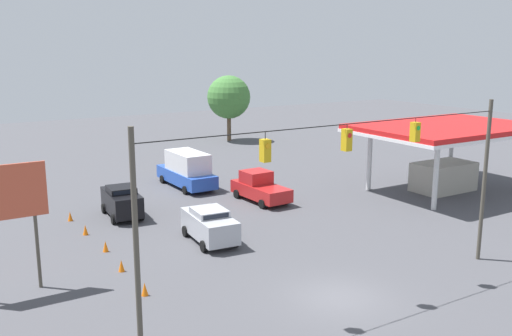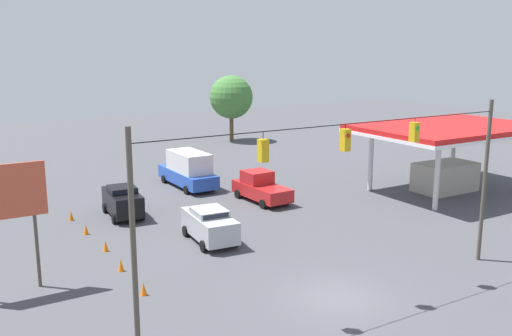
{
  "view_description": "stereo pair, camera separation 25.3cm",
  "coord_description": "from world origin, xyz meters",
  "px_view_note": "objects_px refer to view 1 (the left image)",
  "views": [
    {
      "loc": [
        15.4,
        18.03,
        10.89
      ],
      "look_at": [
        -0.87,
        -8.38,
        4.24
      ],
      "focal_mm": 40.0,
      "sensor_mm": 36.0,
      "label": 1
    },
    {
      "loc": [
        15.19,
        18.16,
        10.89
      ],
      "look_at": [
        -0.87,
        -8.38,
        4.24
      ],
      "focal_mm": 40.0,
      "sensor_mm": 36.0,
      "label": 2
    }
  ],
  "objects_px": {
    "traffic_cone_second": "(121,266)",
    "traffic_cone_third": "(106,246)",
    "box_truck_blue_oncoming_deep": "(187,170)",
    "tree_horizon_left": "(229,97)",
    "sedan_silver_withflow_mid": "(210,224)",
    "traffic_cone_nearest": "(145,289)",
    "traffic_cone_fifth": "(70,216)",
    "sedan_black_withflow_far": "(122,201)",
    "traffic_cone_fourth": "(85,230)",
    "overhead_signal_span": "(345,185)",
    "gas_station": "(446,143)",
    "pickup_truck_red_oncoming_far": "(260,188)"
  },
  "relations": [
    {
      "from": "traffic_cone_second",
      "to": "traffic_cone_fifth",
      "type": "relative_size",
      "value": 1.0
    },
    {
      "from": "traffic_cone_second",
      "to": "traffic_cone_fourth",
      "type": "height_order",
      "value": "same"
    },
    {
      "from": "sedan_silver_withflow_mid",
      "to": "traffic_cone_third",
      "type": "distance_m",
      "value": 5.79
    },
    {
      "from": "pickup_truck_red_oncoming_far",
      "to": "tree_horizon_left",
      "type": "relative_size",
      "value": 0.67
    },
    {
      "from": "overhead_signal_span",
      "to": "traffic_cone_nearest",
      "type": "distance_m",
      "value": 9.99
    },
    {
      "from": "traffic_cone_second",
      "to": "gas_station",
      "type": "bearing_deg",
      "value": -174.18
    },
    {
      "from": "sedan_black_withflow_far",
      "to": "tree_horizon_left",
      "type": "bearing_deg",
      "value": -131.97
    },
    {
      "from": "traffic_cone_fourth",
      "to": "gas_station",
      "type": "distance_m",
      "value": 26.79
    },
    {
      "from": "pickup_truck_red_oncoming_far",
      "to": "traffic_cone_nearest",
      "type": "relative_size",
      "value": 8.37
    },
    {
      "from": "traffic_cone_second",
      "to": "tree_horizon_left",
      "type": "xyz_separation_m",
      "value": [
        -23.82,
        -32.02,
        4.78
      ]
    },
    {
      "from": "box_truck_blue_oncoming_deep",
      "to": "gas_station",
      "type": "bearing_deg",
      "value": 145.09
    },
    {
      "from": "traffic_cone_nearest",
      "to": "traffic_cone_second",
      "type": "xyz_separation_m",
      "value": [
        -0.02,
        -3.24,
        0.0
      ]
    },
    {
      "from": "box_truck_blue_oncoming_deep",
      "to": "traffic_cone_third",
      "type": "relative_size",
      "value": 10.78
    },
    {
      "from": "box_truck_blue_oncoming_deep",
      "to": "tree_horizon_left",
      "type": "bearing_deg",
      "value": -127.38
    },
    {
      "from": "pickup_truck_red_oncoming_far",
      "to": "sedan_black_withflow_far",
      "type": "bearing_deg",
      "value": -8.18
    },
    {
      "from": "overhead_signal_span",
      "to": "box_truck_blue_oncoming_deep",
      "type": "xyz_separation_m",
      "value": [
        -2.86,
        -22.14,
        -3.77
      ]
    },
    {
      "from": "traffic_cone_nearest",
      "to": "tree_horizon_left",
      "type": "xyz_separation_m",
      "value": [
        -23.84,
        -35.26,
        4.78
      ]
    },
    {
      "from": "traffic_cone_second",
      "to": "traffic_cone_fifth",
      "type": "height_order",
      "value": "same"
    },
    {
      "from": "gas_station",
      "to": "traffic_cone_fifth",
      "type": "bearing_deg",
      "value": -15.11
    },
    {
      "from": "sedan_silver_withflow_mid",
      "to": "traffic_cone_fifth",
      "type": "xyz_separation_m",
      "value": [
        5.78,
        -8.14,
        -0.7
      ]
    },
    {
      "from": "traffic_cone_fourth",
      "to": "tree_horizon_left",
      "type": "height_order",
      "value": "tree_horizon_left"
    },
    {
      "from": "traffic_cone_fifth",
      "to": "tree_horizon_left",
      "type": "distance_m",
      "value": 32.96
    },
    {
      "from": "pickup_truck_red_oncoming_far",
      "to": "tree_horizon_left",
      "type": "height_order",
      "value": "tree_horizon_left"
    },
    {
      "from": "overhead_signal_span",
      "to": "pickup_truck_red_oncoming_far",
      "type": "distance_m",
      "value": 17.18
    },
    {
      "from": "traffic_cone_nearest",
      "to": "traffic_cone_second",
      "type": "height_order",
      "value": "same"
    },
    {
      "from": "traffic_cone_nearest",
      "to": "traffic_cone_second",
      "type": "bearing_deg",
      "value": -90.42
    },
    {
      "from": "sedan_silver_withflow_mid",
      "to": "traffic_cone_fifth",
      "type": "height_order",
      "value": "sedan_silver_withflow_mid"
    },
    {
      "from": "tree_horizon_left",
      "to": "sedan_black_withflow_far",
      "type": "bearing_deg",
      "value": 48.03
    },
    {
      "from": "pickup_truck_red_oncoming_far",
      "to": "tree_horizon_left",
      "type": "xyz_separation_m",
      "value": [
        -11.04,
        -24.45,
        4.11
      ]
    },
    {
      "from": "sedan_silver_withflow_mid",
      "to": "sedan_black_withflow_far",
      "type": "height_order",
      "value": "sedan_black_withflow_far"
    },
    {
      "from": "gas_station",
      "to": "overhead_signal_span",
      "type": "bearing_deg",
      "value": 29.49
    },
    {
      "from": "sedan_silver_withflow_mid",
      "to": "pickup_truck_red_oncoming_far",
      "type": "distance_m",
      "value": 9.19
    },
    {
      "from": "sedan_black_withflow_far",
      "to": "gas_station",
      "type": "distance_m",
      "value": 24.22
    },
    {
      "from": "box_truck_blue_oncoming_deep",
      "to": "traffic_cone_fifth",
      "type": "relative_size",
      "value": 10.78
    },
    {
      "from": "gas_station",
      "to": "traffic_cone_second",
      "type": "bearing_deg",
      "value": 5.82
    },
    {
      "from": "traffic_cone_third",
      "to": "traffic_cone_fifth",
      "type": "relative_size",
      "value": 1.0
    },
    {
      "from": "sedan_black_withflow_far",
      "to": "traffic_cone_fourth",
      "type": "relative_size",
      "value": 7.11
    },
    {
      "from": "sedan_silver_withflow_mid",
      "to": "traffic_cone_fourth",
      "type": "xyz_separation_m",
      "value": [
        5.71,
        -4.88,
        -0.7
      ]
    },
    {
      "from": "overhead_signal_span",
      "to": "sedan_silver_withflow_mid",
      "type": "relative_size",
      "value": 4.08
    },
    {
      "from": "traffic_cone_fourth",
      "to": "traffic_cone_fifth",
      "type": "relative_size",
      "value": 1.0
    },
    {
      "from": "box_truck_blue_oncoming_deep",
      "to": "traffic_cone_second",
      "type": "distance_m",
      "value": 17.29
    },
    {
      "from": "sedan_silver_withflow_mid",
      "to": "box_truck_blue_oncoming_deep",
      "type": "bearing_deg",
      "value": -109.32
    },
    {
      "from": "overhead_signal_span",
      "to": "traffic_cone_fifth",
      "type": "relative_size",
      "value": 30.53
    },
    {
      "from": "traffic_cone_second",
      "to": "traffic_cone_fifth",
      "type": "xyz_separation_m",
      "value": [
        0.05,
        -9.8,
        0.0
      ]
    },
    {
      "from": "traffic_cone_fourth",
      "to": "traffic_cone_fifth",
      "type": "bearing_deg",
      "value": -88.74
    },
    {
      "from": "overhead_signal_span",
      "to": "traffic_cone_fourth",
      "type": "bearing_deg",
      "value": -63.9
    },
    {
      "from": "box_truck_blue_oncoming_deep",
      "to": "traffic_cone_fifth",
      "type": "distance_m",
      "value": 11.01
    },
    {
      "from": "traffic_cone_second",
      "to": "traffic_cone_third",
      "type": "relative_size",
      "value": 1.0
    },
    {
      "from": "box_truck_blue_oncoming_deep",
      "to": "tree_horizon_left",
      "type": "distance_m",
      "value": 22.95
    },
    {
      "from": "traffic_cone_second",
      "to": "traffic_cone_fourth",
      "type": "xyz_separation_m",
      "value": [
        -0.02,
        -6.54,
        0.0
      ]
    }
  ]
}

